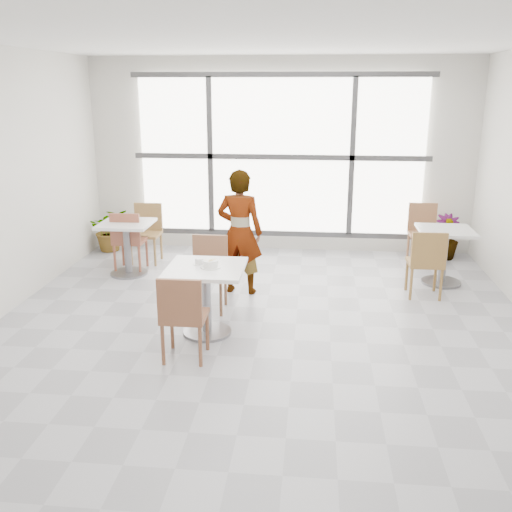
# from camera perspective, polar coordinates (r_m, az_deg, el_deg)

# --- Properties ---
(floor) EXTENTS (7.00, 7.00, 0.00)m
(floor) POSITION_cam_1_polar(r_m,az_deg,el_deg) (6.10, 0.29, -8.23)
(floor) COLOR #9E9EA5
(floor) RESTS_ON ground
(ceiling) EXTENTS (7.00, 7.00, 0.00)m
(ceiling) POSITION_cam_1_polar(r_m,az_deg,el_deg) (5.55, 0.34, 21.15)
(ceiling) COLOR white
(ceiling) RESTS_ON ground
(wall_back) EXTENTS (6.00, 0.00, 6.00)m
(wall_back) POSITION_cam_1_polar(r_m,az_deg,el_deg) (9.08, 2.47, 9.89)
(wall_back) COLOR silver
(wall_back) RESTS_ON ground
(wall_front) EXTENTS (6.00, 0.00, 6.00)m
(wall_front) POSITION_cam_1_polar(r_m,az_deg,el_deg) (2.33, -8.16, -10.68)
(wall_front) COLOR silver
(wall_front) RESTS_ON ground
(window) EXTENTS (4.60, 0.07, 2.52)m
(window) POSITION_cam_1_polar(r_m,az_deg,el_deg) (9.02, 2.45, 9.85)
(window) COLOR white
(window) RESTS_ON ground
(main_table) EXTENTS (0.80, 0.80, 0.75)m
(main_table) POSITION_cam_1_polar(r_m,az_deg,el_deg) (6.05, -4.99, -3.13)
(main_table) COLOR white
(main_table) RESTS_ON ground
(chair_near) EXTENTS (0.42, 0.42, 0.87)m
(chair_near) POSITION_cam_1_polar(r_m,az_deg,el_deg) (5.48, -7.32, -5.63)
(chair_near) COLOR brown
(chair_near) RESTS_ON ground
(chair_far) EXTENTS (0.42, 0.42, 0.87)m
(chair_far) POSITION_cam_1_polar(r_m,az_deg,el_deg) (6.78, -4.72, -1.15)
(chair_far) COLOR brown
(chair_far) RESTS_ON ground
(oatmeal_bowl) EXTENTS (0.21, 0.21, 0.09)m
(oatmeal_bowl) POSITION_cam_1_polar(r_m,az_deg,el_deg) (5.94, -4.54, -0.76)
(oatmeal_bowl) COLOR white
(oatmeal_bowl) RESTS_ON main_table
(coffee_cup) EXTENTS (0.16, 0.13, 0.07)m
(coffee_cup) POSITION_cam_1_polar(r_m,az_deg,el_deg) (6.06, -5.69, -0.56)
(coffee_cup) COLOR white
(coffee_cup) RESTS_ON main_table
(person) EXTENTS (0.62, 0.45, 1.59)m
(person) POSITION_cam_1_polar(r_m,az_deg,el_deg) (7.19, -1.62, 2.38)
(person) COLOR black
(person) RESTS_ON ground
(bg_table_left) EXTENTS (0.70, 0.70, 0.75)m
(bg_table_left) POSITION_cam_1_polar(r_m,az_deg,el_deg) (8.16, -12.73, 1.48)
(bg_table_left) COLOR white
(bg_table_left) RESTS_ON ground
(bg_table_right) EXTENTS (0.70, 0.70, 0.75)m
(bg_table_right) POSITION_cam_1_polar(r_m,az_deg,el_deg) (8.00, 18.23, 0.73)
(bg_table_right) COLOR silver
(bg_table_right) RESTS_ON ground
(bg_chair_left_near) EXTENTS (0.42, 0.42, 0.87)m
(bg_chair_left_near) POSITION_cam_1_polar(r_m,az_deg,el_deg) (8.28, -12.63, 1.80)
(bg_chair_left_near) COLOR #99533E
(bg_chair_left_near) RESTS_ON ground
(bg_chair_left_far) EXTENTS (0.42, 0.42, 0.87)m
(bg_chair_left_far) POSITION_cam_1_polar(r_m,az_deg,el_deg) (8.75, -10.81, 2.70)
(bg_chair_left_far) COLOR olive
(bg_chair_left_far) RESTS_ON ground
(bg_chair_right_near) EXTENTS (0.42, 0.42, 0.87)m
(bg_chair_right_near) POSITION_cam_1_polar(r_m,az_deg,el_deg) (7.37, 16.62, -0.34)
(bg_chair_right_near) COLOR olive
(bg_chair_right_near) RESTS_ON ground
(bg_chair_right_far) EXTENTS (0.42, 0.42, 0.87)m
(bg_chair_right_far) POSITION_cam_1_polar(r_m,az_deg,el_deg) (8.96, 16.28, 2.64)
(bg_chair_right_far) COLOR #956341
(bg_chair_right_far) RESTS_ON ground
(plant_left) EXTENTS (0.80, 0.75, 0.70)m
(plant_left) POSITION_cam_1_polar(r_m,az_deg,el_deg) (9.47, -14.31, 2.59)
(plant_left) COLOR #53843B
(plant_left) RESTS_ON ground
(plant_right) EXTENTS (0.39, 0.39, 0.69)m
(plant_right) POSITION_cam_1_polar(r_m,az_deg,el_deg) (9.21, 18.37, 1.82)
(plant_right) COLOR #3E873D
(plant_right) RESTS_ON ground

